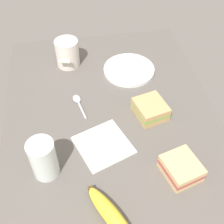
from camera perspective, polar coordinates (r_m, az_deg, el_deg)
tabletop at (r=87.48cm, az=0.00°, el=-1.78°), size 90.00×64.00×2.00cm
plate_of_food at (r=102.76cm, az=3.35°, el=8.27°), size 17.73×17.73×1.20cm
coffee_mug_black at (r=104.25cm, az=-8.76°, el=11.42°), size 10.37×8.07×9.65cm
sandwich_main at (r=75.88cm, az=13.41°, el=-10.69°), size 11.00×10.36×4.40cm
sandwich_side at (r=87.35cm, az=7.50°, el=0.70°), size 11.11×10.43×4.40cm
glass_of_milk at (r=73.84cm, az=-13.19°, el=-9.27°), size 6.64×6.64×11.25cm
banana at (r=68.70cm, az=-0.20°, el=-19.52°), size 16.53×11.31×3.71cm
spoon at (r=91.49cm, az=-6.58°, el=1.86°), size 10.93×3.91×0.80cm
paper_napkin at (r=80.54cm, az=-1.72°, el=-6.45°), size 17.43×17.43×0.30cm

